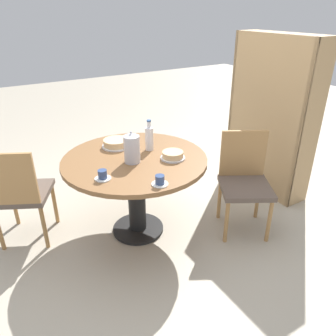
# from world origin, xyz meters

# --- Properties ---
(ground_plane) EXTENTS (14.00, 14.00, 0.00)m
(ground_plane) POSITION_xyz_m (0.00, 0.00, 0.00)
(ground_plane) COLOR #B2A893
(dining_table) EXTENTS (1.18, 1.18, 0.72)m
(dining_table) POSITION_xyz_m (0.00, 0.00, 0.57)
(dining_table) COLOR black
(dining_table) RESTS_ON ground_plane
(chair_a) EXTENTS (0.57, 0.57, 0.87)m
(chair_a) POSITION_xyz_m (-0.38, -0.86, 0.47)
(chair_a) COLOR #A87A47
(chair_a) RESTS_ON ground_plane
(chair_b) EXTENTS (0.57, 0.57, 0.87)m
(chair_b) POSITION_xyz_m (0.42, 0.84, 0.47)
(chair_b) COLOR #A87A47
(chair_b) RESTS_ON ground_plane
(bookshelf) EXTENTS (0.97, 0.28, 1.60)m
(bookshelf) POSITION_xyz_m (-0.02, 1.57, 0.77)
(bookshelf) COLOR tan
(bookshelf) RESTS_ON ground_plane
(coffee_pot) EXTENTS (0.13, 0.13, 0.26)m
(coffee_pot) POSITION_xyz_m (0.06, -0.05, 0.84)
(coffee_pot) COLOR silver
(coffee_pot) RESTS_ON dining_table
(water_bottle) EXTENTS (0.07, 0.07, 0.26)m
(water_bottle) POSITION_xyz_m (-0.08, 0.18, 0.83)
(water_bottle) COLOR silver
(water_bottle) RESTS_ON dining_table
(cake_main) EXTENTS (0.25, 0.25, 0.07)m
(cake_main) POSITION_xyz_m (-0.30, -0.03, 0.75)
(cake_main) COLOR silver
(cake_main) RESTS_ON dining_table
(cake_second) EXTENTS (0.20, 0.20, 0.06)m
(cake_second) POSITION_xyz_m (0.17, 0.26, 0.75)
(cake_second) COLOR silver
(cake_second) RESTS_ON dining_table
(cup_a) EXTENTS (0.12, 0.12, 0.07)m
(cup_a) POSITION_xyz_m (0.49, -0.05, 0.75)
(cup_a) COLOR silver
(cup_a) RESTS_ON dining_table
(cup_b) EXTENTS (0.12, 0.12, 0.07)m
(cup_b) POSITION_xyz_m (0.21, -0.36, 0.75)
(cup_b) COLOR silver
(cup_b) RESTS_ON dining_table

